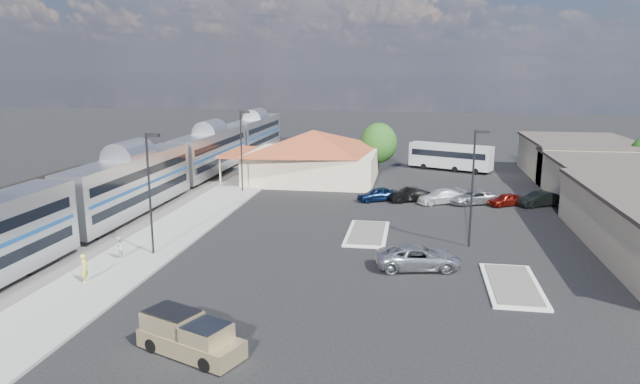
% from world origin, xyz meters
% --- Properties ---
extents(ground, '(280.00, 280.00, 0.00)m').
position_xyz_m(ground, '(0.00, 0.00, 0.00)').
color(ground, black).
rests_on(ground, ground).
extents(railbed, '(16.00, 100.00, 0.12)m').
position_xyz_m(railbed, '(-21.00, 8.00, 0.06)').
color(railbed, '#4C4944').
rests_on(railbed, ground).
extents(platform, '(5.50, 92.00, 0.18)m').
position_xyz_m(platform, '(-12.00, 6.00, 0.09)').
color(platform, gray).
rests_on(platform, ground).
extents(passenger_train, '(3.00, 104.00, 5.55)m').
position_xyz_m(passenger_train, '(-18.00, 4.49, 2.87)').
color(passenger_train, silver).
rests_on(passenger_train, ground).
extents(freight_cars, '(2.80, 46.00, 4.00)m').
position_xyz_m(freight_cars, '(-24.00, 1.17, 1.93)').
color(freight_cars, black).
rests_on(freight_cars, ground).
extents(station_depot, '(18.35, 12.24, 6.20)m').
position_xyz_m(station_depot, '(-4.56, 24.00, 3.13)').
color(station_depot, '#BCAD89').
rests_on(station_depot, ground).
extents(buildings_east, '(14.40, 51.40, 4.80)m').
position_xyz_m(buildings_east, '(28.00, 14.28, 2.27)').
color(buildings_east, '#C6B28C').
rests_on(buildings_east, ground).
extents(traffic_island_south, '(3.30, 7.50, 0.21)m').
position_xyz_m(traffic_island_south, '(4.00, 2.00, 0.10)').
color(traffic_island_south, silver).
rests_on(traffic_island_south, ground).
extents(traffic_island_north, '(3.30, 7.50, 0.21)m').
position_xyz_m(traffic_island_north, '(14.00, -8.00, 0.10)').
color(traffic_island_north, silver).
rests_on(traffic_island_north, ground).
extents(lamp_plat_s, '(1.08, 0.25, 9.00)m').
position_xyz_m(lamp_plat_s, '(-10.90, -6.00, 5.34)').
color(lamp_plat_s, black).
rests_on(lamp_plat_s, ground).
extents(lamp_plat_n, '(1.08, 0.25, 9.00)m').
position_xyz_m(lamp_plat_n, '(-10.90, 16.00, 5.34)').
color(lamp_plat_n, black).
rests_on(lamp_plat_n, ground).
extents(lamp_lot, '(1.08, 0.25, 9.00)m').
position_xyz_m(lamp_lot, '(12.10, 0.00, 5.34)').
color(lamp_lot, black).
rests_on(lamp_lot, ground).
extents(tree_depot, '(4.71, 4.71, 6.63)m').
position_xyz_m(tree_depot, '(3.00, 30.00, 4.02)').
color(tree_depot, '#382314').
rests_on(tree_depot, ground).
extents(pickup_truck, '(5.73, 3.84, 1.86)m').
position_xyz_m(pickup_truck, '(-2.61, -19.52, 0.88)').
color(pickup_truck, tan).
rests_on(pickup_truck, ground).
extents(suv, '(6.19, 3.70, 1.61)m').
position_xyz_m(suv, '(8.15, -5.66, 0.81)').
color(suv, '#ADB0B5').
rests_on(suv, ground).
extents(coach_bus, '(11.04, 6.50, 3.52)m').
position_xyz_m(coach_bus, '(12.35, 33.94, 2.03)').
color(coach_bus, silver).
rests_on(coach_bus, ground).
extents(person_a, '(0.56, 0.74, 1.84)m').
position_xyz_m(person_a, '(-12.64, -12.11, 1.10)').
color(person_a, '#DFD245').
rests_on(person_a, platform).
extents(person_b, '(0.78, 0.90, 1.59)m').
position_xyz_m(person_b, '(-12.84, -7.60, 0.97)').
color(person_b, silver).
rests_on(person_b, platform).
extents(parked_car_a, '(4.55, 3.52, 1.45)m').
position_xyz_m(parked_car_a, '(3.98, 14.29, 0.72)').
color(parked_car_a, '#0C1D40').
rests_on(parked_car_a, ground).
extents(parked_car_b, '(4.52, 3.42, 1.43)m').
position_xyz_m(parked_car_b, '(7.18, 14.59, 0.71)').
color(parked_car_b, black).
rests_on(parked_car_b, ground).
extents(parked_car_c, '(5.29, 3.96, 1.42)m').
position_xyz_m(parked_car_c, '(10.38, 14.29, 0.71)').
color(parked_car_c, white).
rests_on(parked_car_c, ground).
extents(parked_car_d, '(5.59, 4.30, 1.41)m').
position_xyz_m(parked_car_d, '(13.58, 14.59, 0.71)').
color(parked_car_d, '#92969A').
rests_on(parked_car_d, ground).
extents(parked_car_e, '(4.00, 3.14, 1.28)m').
position_xyz_m(parked_car_e, '(16.78, 14.29, 0.64)').
color(parked_car_e, maroon).
rests_on(parked_car_e, ground).
extents(parked_car_f, '(4.72, 3.51, 1.49)m').
position_xyz_m(parked_car_f, '(19.98, 14.59, 0.74)').
color(parked_car_f, black).
rests_on(parked_car_f, ground).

